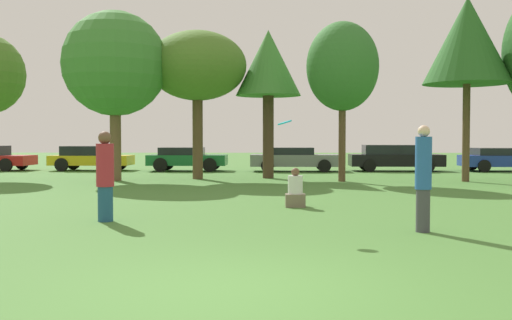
# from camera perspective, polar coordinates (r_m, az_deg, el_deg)

# --- Properties ---
(ground_plane) EXTENTS (120.00, 120.00, 0.00)m
(ground_plane) POSITION_cam_1_polar(r_m,az_deg,el_deg) (6.59, -1.86, -12.54)
(ground_plane) COLOR #477A33
(person_thrower) EXTENTS (0.35, 0.35, 1.80)m
(person_thrower) POSITION_cam_1_polar(r_m,az_deg,el_deg) (12.13, -14.40, -1.48)
(person_thrower) COLOR navy
(person_thrower) RESTS_ON ground
(person_catcher) EXTENTS (0.29, 0.29, 1.90)m
(person_catcher) POSITION_cam_1_polar(r_m,az_deg,el_deg) (10.83, 15.89, -1.61)
(person_catcher) COLOR #3F3F47
(person_catcher) RESTS_ON ground
(frisbee) EXTENTS (0.26, 0.26, 0.11)m
(frisbee) POSITION_cam_1_polar(r_m,az_deg,el_deg) (10.64, 2.80, 3.64)
(frisbee) COLOR #19B2D8
(bystander_sitting) EXTENTS (0.48, 0.40, 0.95)m
(bystander_sitting) POSITION_cam_1_polar(r_m,az_deg,el_deg) (14.30, 3.82, -3.05)
(bystander_sitting) COLOR #726651
(bystander_sitting) RESTS_ON ground
(tree_1) EXTENTS (4.07, 4.07, 6.59)m
(tree_1) POSITION_cam_1_polar(r_m,az_deg,el_deg) (23.78, -13.50, 9.00)
(tree_1) COLOR brown
(tree_1) RESTS_ON ground
(tree_2) EXTENTS (3.98, 3.98, 6.00)m
(tree_2) POSITION_cam_1_polar(r_m,az_deg,el_deg) (24.22, -5.69, 8.98)
(tree_2) COLOR brown
(tree_2) RESTS_ON ground
(tree_3) EXTENTS (2.70, 2.70, 6.12)m
(tree_3) POSITION_cam_1_polar(r_m,az_deg,el_deg) (24.59, 1.20, 9.14)
(tree_3) COLOR #473323
(tree_3) RESTS_ON ground
(tree_4) EXTENTS (2.75, 2.75, 6.09)m
(tree_4) POSITION_cam_1_polar(r_m,az_deg,el_deg) (22.91, 8.37, 8.90)
(tree_4) COLOR brown
(tree_4) RESTS_ON ground
(tree_5) EXTENTS (3.30, 3.30, 7.03)m
(tree_5) POSITION_cam_1_polar(r_m,az_deg,el_deg) (24.16, 19.78, 10.78)
(tree_5) COLOR brown
(tree_5) RESTS_ON ground
(parked_car_yellow) EXTENTS (4.08, 1.95, 1.25)m
(parked_car_yellow) POSITION_cam_1_polar(r_m,az_deg,el_deg) (31.34, -15.77, 0.23)
(parked_car_yellow) COLOR gold
(parked_car_yellow) RESTS_ON ground
(parked_car_green) EXTENTS (3.95, 2.00, 1.19)m
(parked_car_green) POSITION_cam_1_polar(r_m,az_deg,el_deg) (29.92, -6.76, 0.18)
(parked_car_green) COLOR #196633
(parked_car_green) RESTS_ON ground
(parked_car_grey) EXTENTS (4.47, 1.99, 1.19)m
(parked_car_grey) POSITION_cam_1_polar(r_m,az_deg,el_deg) (29.43, 3.69, 0.14)
(parked_car_grey) COLOR slate
(parked_car_grey) RESTS_ON ground
(parked_car_black) EXTENTS (4.62, 1.92, 1.32)m
(parked_car_black) POSITION_cam_1_polar(r_m,az_deg,el_deg) (30.44, 13.20, 0.23)
(parked_car_black) COLOR black
(parked_car_black) RESTS_ON ground
(parked_car_blue) EXTENTS (4.09, 2.10, 1.17)m
(parked_car_blue) POSITION_cam_1_polar(r_m,az_deg,el_deg) (31.97, 22.70, 0.10)
(parked_car_blue) COLOR #1E389E
(parked_car_blue) RESTS_ON ground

